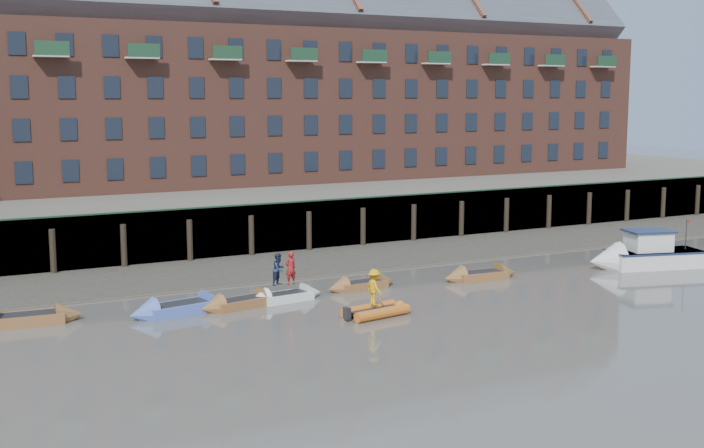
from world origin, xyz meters
TOP-DOWN VIEW (x-y plane):
  - ground at (0.00, 0.00)m, footprint 220.00×220.00m
  - foreshore at (0.00, 18.00)m, footprint 110.00×8.00m
  - mud_band at (0.00, 14.60)m, footprint 110.00×1.60m
  - river_wall at (-0.00, 22.38)m, footprint 110.00×1.23m
  - bank_terrace at (0.00, 36.00)m, footprint 110.00×28.00m
  - apartment_terrace at (-0.00, 36.99)m, footprint 80.60×15.56m
  - rowboat_0 at (-16.93, 10.89)m, footprint 4.91×1.81m
  - rowboat_1 at (-10.35, 9.62)m, footprint 5.17×2.28m
  - rowboat_2 at (-7.41, 9.43)m, footprint 4.49×2.05m
  - rowboat_3 at (-4.98, 9.64)m, footprint 4.21×1.62m
  - rowboat_4 at (-0.33, 10.26)m, footprint 4.18×1.49m
  - rowboat_6 at (6.59, 9.28)m, footprint 4.65×1.67m
  - rib_tender at (-2.39, 4.96)m, footprint 3.32×1.97m
  - motor_launch at (16.66, 7.64)m, footprint 7.27×3.99m
  - person_rower_a at (-4.69, 9.63)m, footprint 0.66×0.49m
  - person_rower_b at (-5.27, 9.77)m, footprint 0.97×0.91m
  - person_rib_crew at (-2.54, 5.01)m, footprint 0.65×1.09m

SIDE VIEW (x-z plane):
  - ground at x=0.00m, z-range 0.00..0.00m
  - foreshore at x=0.00m, z-range -0.25..0.25m
  - mud_band at x=0.00m, z-range -0.05..0.05m
  - rowboat_4 at x=-0.33m, z-range -0.38..0.81m
  - rowboat_3 at x=-4.98m, z-range -0.38..0.81m
  - rowboat_2 at x=-7.41m, z-range -0.41..0.85m
  - rowboat_6 at x=6.59m, z-range -0.43..0.90m
  - rib_tender at x=-2.39m, z-range -0.04..0.52m
  - rowboat_0 at x=-16.93m, z-range -0.45..0.94m
  - rowboat_1 at x=-10.35m, z-range -0.47..0.98m
  - motor_launch at x=16.66m, z-range -0.70..2.16m
  - person_rib_crew at x=-2.54m, z-range 0.52..2.19m
  - river_wall at x=0.00m, z-range -0.06..3.24m
  - person_rower_b at x=-5.27m, z-range 0.80..2.40m
  - bank_terrace at x=0.00m, z-range 0.00..3.20m
  - person_rower_a at x=-4.69m, z-range 0.80..2.46m
  - apartment_terrace at x=0.00m, z-range 2.34..23.31m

